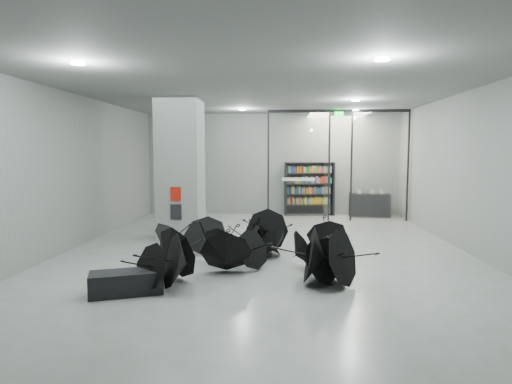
# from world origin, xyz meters

# --- Properties ---
(room) EXTENTS (14.00, 14.02, 4.01)m
(room) POSITION_xyz_m (0.00, 0.00, 2.84)
(room) COLOR gray
(room) RESTS_ON ground
(column) EXTENTS (1.20, 1.20, 4.00)m
(column) POSITION_xyz_m (-2.50, 2.00, 2.00)
(column) COLOR slate
(column) RESTS_ON ground
(fire_cabinet) EXTENTS (0.28, 0.04, 0.38)m
(fire_cabinet) POSITION_xyz_m (-2.50, 1.38, 1.35)
(fire_cabinet) COLOR #A50A07
(fire_cabinet) RESTS_ON column
(info_panel) EXTENTS (0.30, 0.03, 0.42)m
(info_panel) POSITION_xyz_m (-2.50, 1.38, 0.85)
(info_panel) COLOR black
(info_panel) RESTS_ON column
(exit_sign) EXTENTS (0.30, 0.06, 0.15)m
(exit_sign) POSITION_xyz_m (2.40, 5.30, 3.82)
(exit_sign) COLOR #0CE533
(exit_sign) RESTS_ON room
(glass_partition) EXTENTS (5.06, 0.08, 4.00)m
(glass_partition) POSITION_xyz_m (2.39, 5.50, 2.18)
(glass_partition) COLOR silver
(glass_partition) RESTS_ON ground
(bench) EXTENTS (1.35, 0.93, 0.40)m
(bench) POSITION_xyz_m (-2.31, -2.92, 0.20)
(bench) COLOR black
(bench) RESTS_ON ground
(bookshelf) EXTENTS (1.94, 0.69, 2.09)m
(bookshelf) POSITION_xyz_m (1.48, 6.75, 1.05)
(bookshelf) COLOR black
(bookshelf) RESTS_ON ground
(shop_counter) EXTENTS (1.54, 0.71, 0.90)m
(shop_counter) POSITION_xyz_m (3.77, 6.45, 0.45)
(shop_counter) COLOR black
(shop_counter) RESTS_ON ground
(umbrella_cluster) EXTENTS (5.05, 4.60, 1.27)m
(umbrella_cluster) POSITION_xyz_m (-0.18, -0.98, 0.31)
(umbrella_cluster) COLOR black
(umbrella_cluster) RESTS_ON ground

